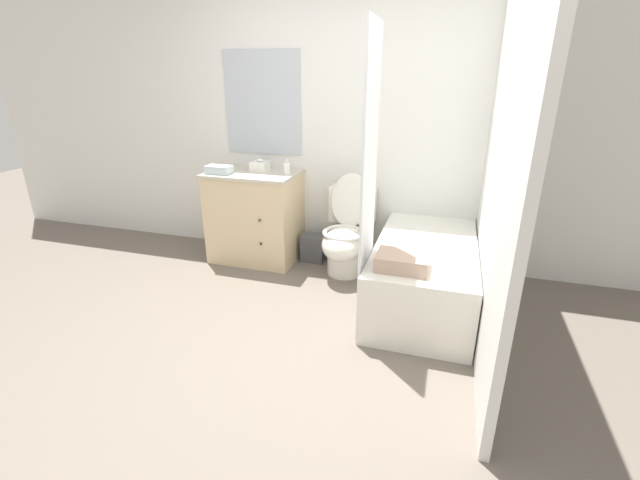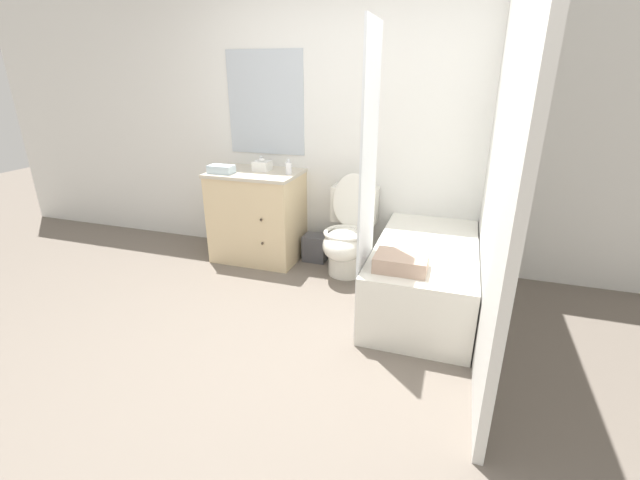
# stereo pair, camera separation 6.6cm
# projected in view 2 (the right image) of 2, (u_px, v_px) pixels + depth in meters

# --- Properties ---
(ground_plane) EXTENTS (14.00, 14.00, 0.00)m
(ground_plane) POSITION_uv_depth(u_px,v_px,m) (277.00, 352.00, 2.79)
(ground_plane) COLOR #6B6056
(wall_back) EXTENTS (8.00, 0.06, 2.50)m
(wall_back) POSITION_uv_depth(u_px,v_px,m) (348.00, 127.00, 3.84)
(wall_back) COLOR silver
(wall_back) RESTS_ON ground_plane
(wall_right) EXTENTS (0.05, 2.68, 2.50)m
(wall_right) POSITION_uv_depth(u_px,v_px,m) (501.00, 149.00, 2.72)
(wall_right) COLOR silver
(wall_right) RESTS_ON ground_plane
(vanity_cabinet) EXTENTS (0.82, 0.60, 0.86)m
(vanity_cabinet) POSITION_uv_depth(u_px,v_px,m) (258.00, 214.00, 4.10)
(vanity_cabinet) COLOR beige
(vanity_cabinet) RESTS_ON ground_plane
(sink_faucet) EXTENTS (0.14, 0.12, 0.12)m
(sink_faucet) POSITION_uv_depth(u_px,v_px,m) (264.00, 164.00, 4.11)
(sink_faucet) COLOR silver
(sink_faucet) RESTS_ON vanity_cabinet
(toilet) EXTENTS (0.42, 0.68, 0.88)m
(toilet) POSITION_uv_depth(u_px,v_px,m) (347.00, 236.00, 3.80)
(toilet) COLOR silver
(toilet) RESTS_ON ground_plane
(bathtub) EXTENTS (0.74, 1.45, 0.49)m
(bathtub) POSITION_uv_depth(u_px,v_px,m) (424.00, 274.00, 3.30)
(bathtub) COLOR silver
(bathtub) RESTS_ON ground_plane
(shower_curtain) EXTENTS (0.02, 0.45, 2.00)m
(shower_curtain) POSITION_uv_depth(u_px,v_px,m) (368.00, 189.00, 2.76)
(shower_curtain) COLOR white
(shower_curtain) RESTS_ON ground_plane
(wastebasket) EXTENTS (0.22, 0.19, 0.25)m
(wastebasket) POSITION_uv_depth(u_px,v_px,m) (316.00, 248.00, 4.13)
(wastebasket) COLOR #4C4C51
(wastebasket) RESTS_ON ground_plane
(tissue_box) EXTENTS (0.15, 0.14, 0.11)m
(tissue_box) POSITION_uv_depth(u_px,v_px,m) (262.00, 166.00, 3.97)
(tissue_box) COLOR white
(tissue_box) RESTS_ON vanity_cabinet
(soap_dispenser) EXTENTS (0.06, 0.06, 0.14)m
(soap_dispenser) POSITION_uv_depth(u_px,v_px,m) (289.00, 168.00, 3.81)
(soap_dispenser) COLOR silver
(soap_dispenser) RESTS_ON vanity_cabinet
(hand_towel_folded) EXTENTS (0.23, 0.13, 0.07)m
(hand_towel_folded) POSITION_uv_depth(u_px,v_px,m) (221.00, 169.00, 3.86)
(hand_towel_folded) COLOR silver
(hand_towel_folded) RESTS_ON vanity_cabinet
(bath_towel_folded) EXTENTS (0.34, 0.25, 0.10)m
(bath_towel_folded) POSITION_uv_depth(u_px,v_px,m) (401.00, 262.00, 2.79)
(bath_towel_folded) COLOR tan
(bath_towel_folded) RESTS_ON bathtub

